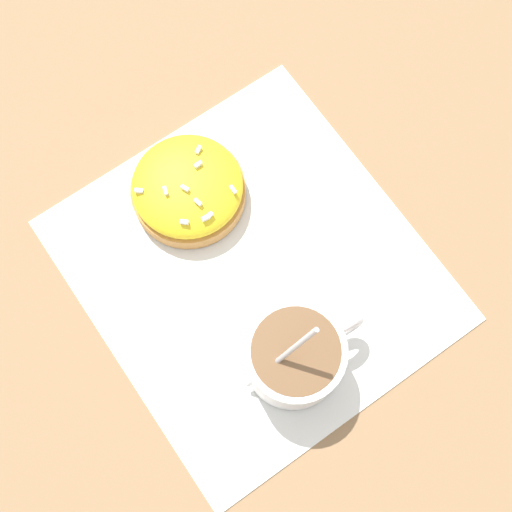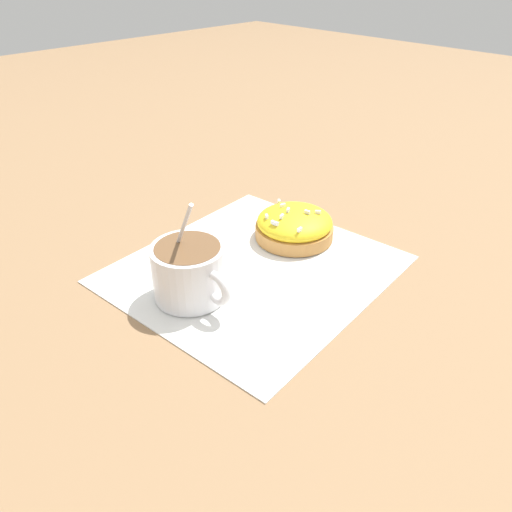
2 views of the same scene
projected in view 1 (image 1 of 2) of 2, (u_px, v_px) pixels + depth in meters
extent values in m
plane|color=#93704C|center=(253.00, 270.00, 0.61)|extent=(3.00, 3.00, 0.00)
cube|color=white|center=(253.00, 270.00, 0.61)|extent=(0.32, 0.30, 0.00)
cylinder|color=white|center=(294.00, 357.00, 0.56)|extent=(0.08, 0.08, 0.06)
cylinder|color=brown|center=(296.00, 352.00, 0.53)|extent=(0.07, 0.07, 0.01)
torus|color=white|center=(342.00, 329.00, 0.56)|extent=(0.01, 0.04, 0.04)
ellipsoid|color=silver|center=(314.00, 349.00, 0.58)|extent=(0.02, 0.02, 0.01)
cylinder|color=silver|center=(279.00, 359.00, 0.52)|extent=(0.01, 0.06, 0.10)
cylinder|color=#C18442|center=(189.00, 192.00, 0.62)|extent=(0.10, 0.10, 0.02)
ellipsoid|color=yellow|center=(187.00, 186.00, 0.60)|extent=(0.10, 0.10, 0.03)
cube|color=white|center=(185.00, 188.00, 0.59)|extent=(0.01, 0.01, 0.00)
cube|color=white|center=(198.00, 165.00, 0.59)|extent=(0.00, 0.01, 0.00)
cube|color=white|center=(139.00, 191.00, 0.59)|extent=(0.01, 0.01, 0.00)
cube|color=white|center=(198.00, 150.00, 0.60)|extent=(0.01, 0.01, 0.00)
cube|color=white|center=(209.00, 216.00, 0.58)|extent=(0.00, 0.01, 0.00)
cube|color=white|center=(198.00, 202.00, 0.58)|extent=(0.01, 0.01, 0.00)
cube|color=white|center=(233.00, 189.00, 0.59)|extent=(0.01, 0.00, 0.00)
cube|color=white|center=(184.00, 222.00, 0.58)|extent=(0.01, 0.01, 0.00)
cube|color=white|center=(206.00, 218.00, 0.58)|extent=(0.00, 0.01, 0.00)
cube|color=white|center=(166.00, 191.00, 0.59)|extent=(0.01, 0.00, 0.00)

